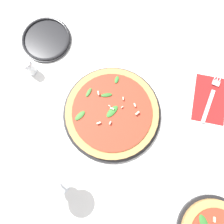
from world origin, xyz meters
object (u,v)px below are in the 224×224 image
at_px(fork, 211,97).
at_px(pizza_arugula_main, 112,113).
at_px(shaker_pepper, 29,67).
at_px(wine_glass, 49,188).
at_px(side_plate_white, 46,39).

bearing_deg(fork, pizza_arugula_main, 122.73).
relative_size(pizza_arugula_main, shaker_pepper, 4.67).
distance_m(wine_glass, fork, 0.56).
height_order(pizza_arugula_main, wine_glass, wine_glass).
bearing_deg(pizza_arugula_main, fork, -73.83).
xyz_separation_m(wine_glass, shaker_pepper, (0.35, 0.15, -0.08)).
bearing_deg(wine_glass, fork, -54.29).
bearing_deg(shaker_pepper, fork, -92.39).
distance_m(wine_glass, side_plate_white, 0.49).
height_order(wine_glass, fork, wine_glass).
xyz_separation_m(fork, side_plate_white, (0.14, 0.57, 0.00)).
xyz_separation_m(pizza_arugula_main, side_plate_white, (0.24, 0.26, -0.01)).
height_order(fork, side_plate_white, side_plate_white).
bearing_deg(fork, side_plate_white, 92.41).
xyz_separation_m(pizza_arugula_main, shaker_pepper, (0.12, 0.28, 0.02)).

